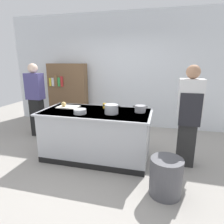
% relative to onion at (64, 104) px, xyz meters
% --- Properties ---
extents(ground_plane, '(10.00, 10.00, 0.00)m').
position_rel_onion_xyz_m(ground_plane, '(0.69, -0.12, -0.97)').
color(ground_plane, '#9E9991').
extents(back_wall, '(6.40, 0.12, 3.00)m').
position_rel_onion_xyz_m(back_wall, '(0.69, 1.98, 0.53)').
color(back_wall, silver).
rests_on(back_wall, ground_plane).
extents(counter_island, '(1.98, 0.98, 0.90)m').
position_rel_onion_xyz_m(counter_island, '(0.69, -0.12, -0.50)').
color(counter_island, '#B7BABF').
rests_on(counter_island, ground_plane).
extents(cutting_board, '(0.40, 0.28, 0.02)m').
position_rel_onion_xyz_m(cutting_board, '(0.08, 0.03, -0.06)').
color(cutting_board, silver).
rests_on(cutting_board, counter_island).
extents(onion, '(0.09, 0.09, 0.09)m').
position_rel_onion_xyz_m(onion, '(0.00, 0.00, 0.00)').
color(onion, tan).
rests_on(onion, cutting_board).
extents(stock_pot, '(0.30, 0.23, 0.16)m').
position_rel_onion_xyz_m(stock_pot, '(1.01, -0.21, 0.01)').
color(stock_pot, '#B7BABF').
rests_on(stock_pot, counter_island).
extents(sauce_pan, '(0.26, 0.19, 0.12)m').
position_rel_onion_xyz_m(sauce_pan, '(1.47, 0.02, -0.01)').
color(sauce_pan, '#99999E').
rests_on(sauce_pan, counter_island).
extents(mixing_bowl, '(0.21, 0.21, 0.08)m').
position_rel_onion_xyz_m(mixing_bowl, '(0.49, -0.35, -0.02)').
color(mixing_bowl, '#B7BABF').
rests_on(mixing_bowl, counter_island).
extents(juice_cup, '(0.07, 0.07, 0.10)m').
position_rel_onion_xyz_m(juice_cup, '(0.78, 0.13, -0.02)').
color(juice_cup, yellow).
rests_on(juice_cup, counter_island).
extents(trash_bin, '(0.44, 0.44, 0.53)m').
position_rel_onion_xyz_m(trash_bin, '(1.94, -0.90, -0.70)').
color(trash_bin, '#4C4C51').
rests_on(trash_bin, ground_plane).
extents(person_chef, '(0.38, 0.25, 1.72)m').
position_rel_onion_xyz_m(person_chef, '(2.28, 0.00, -0.05)').
color(person_chef, '#262626').
rests_on(person_chef, ground_plane).
extents(person_guest, '(0.38, 0.24, 1.72)m').
position_rel_onion_xyz_m(person_guest, '(-1.05, 0.60, -0.05)').
color(person_guest, black).
rests_on(person_guest, ground_plane).
extents(bookshelf, '(1.10, 0.31, 1.70)m').
position_rel_onion_xyz_m(bookshelf, '(-0.76, 1.68, -0.11)').
color(bookshelf, brown).
rests_on(bookshelf, ground_plane).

